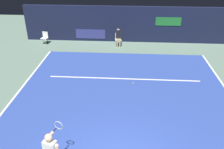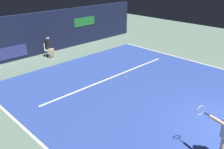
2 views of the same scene
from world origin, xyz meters
name	(u,v)px [view 1 (image 1 of 2)]	position (x,y,z in m)	size (l,w,h in m)	color
ground_plane	(123,99)	(0.00, 4.39, 0.00)	(30.36, 30.36, 0.00)	slate
court_surface	(123,99)	(0.00, 4.39, 0.01)	(10.27, 10.78, 0.01)	#2D479E
line_sideline_right	(16,94)	(-5.08, 4.39, 0.01)	(0.10, 10.78, 0.01)	white
line_service	(124,79)	(0.00, 6.28, 0.01)	(8.01, 0.10, 0.01)	white
back_wall	(126,24)	(0.00, 12.21, 1.30)	(15.03, 0.33, 2.60)	#141933
line_judge_on_chair	(118,37)	(-0.51, 11.16, 0.69)	(0.48, 0.56, 1.32)	white
courtside_chair_near	(45,37)	(-5.88, 11.27, 0.50)	(0.51, 0.49, 0.88)	white
tennis_ball	(133,83)	(0.49, 5.77, 0.05)	(0.07, 0.07, 0.07)	#CCE033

